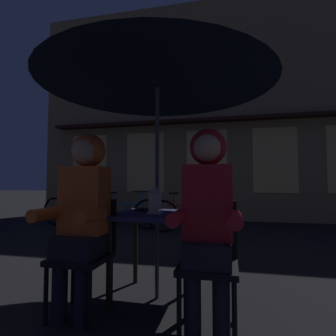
{
  "coord_description": "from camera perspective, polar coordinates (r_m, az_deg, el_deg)",
  "views": [
    {
      "loc": [
        0.63,
        -2.33,
        1.0
      ],
      "look_at": [
        0.0,
        0.44,
        1.16
      ],
      "focal_mm": 28.95,
      "sensor_mm": 36.0,
      "label": 1
    }
  ],
  "objects": [
    {
      "name": "ground_plane",
      "position": [
        2.62,
        -2.36,
        -25.73
      ],
      "size": [
        60.0,
        60.0,
        0.0
      ],
      "primitive_type": "plane",
      "color": "black"
    },
    {
      "name": "cafe_table",
      "position": [
        2.44,
        -2.32,
        -11.76
      ],
      "size": [
        0.72,
        0.72,
        0.74
      ],
      "color": "navy",
      "rests_on": "ground_plane"
    },
    {
      "name": "patio_umbrella",
      "position": [
        2.64,
        -2.25,
        20.41
      ],
      "size": [
        2.1,
        2.1,
        2.31
      ],
      "color": "#4C4C51",
      "rests_on": "ground_plane"
    },
    {
      "name": "lantern",
      "position": [
        2.35,
        -2.75,
        -6.63
      ],
      "size": [
        0.11,
        0.11,
        0.23
      ],
      "color": "white",
      "rests_on": "cafe_table"
    },
    {
      "name": "chair_left",
      "position": [
        2.31,
        -16.9,
        -15.87
      ],
      "size": [
        0.4,
        0.4,
        0.87
      ],
      "color": "black",
      "rests_on": "ground_plane"
    },
    {
      "name": "chair_right",
      "position": [
        2.03,
        8.57,
        -17.76
      ],
      "size": [
        0.4,
        0.4,
        0.87
      ],
      "color": "black",
      "rests_on": "ground_plane"
    },
    {
      "name": "person_left_hooded",
      "position": [
        2.21,
        -17.48,
        -7.09
      ],
      "size": [
        0.45,
        0.56,
        1.4
      ],
      "color": "black",
      "rests_on": "ground_plane"
    },
    {
      "name": "person_right_hooded",
      "position": [
        1.92,
        8.35,
        -7.82
      ],
      "size": [
        0.45,
        0.56,
        1.4
      ],
      "color": "black",
      "rests_on": "ground_plane"
    },
    {
      "name": "shopfront_building",
      "position": [
        8.03,
        8.24,
        11.9
      ],
      "size": [
        10.0,
        0.93,
        6.2
      ],
      "color": "#937A56",
      "rests_on": "ground_plane"
    },
    {
      "name": "bicycle_nearest",
      "position": [
        6.84,
        -19.92,
        -8.52
      ],
      "size": [
        1.66,
        0.36,
        0.84
      ],
      "color": "black",
      "rests_on": "ground_plane"
    },
    {
      "name": "bicycle_second",
      "position": [
        6.08,
        -9.12,
        -9.35
      ],
      "size": [
        1.66,
        0.35,
        0.84
      ],
      "color": "black",
      "rests_on": "ground_plane"
    },
    {
      "name": "bicycle_third",
      "position": [
        5.66,
        4.1,
        -9.84
      ],
      "size": [
        1.64,
        0.45,
        0.84
      ],
      "color": "black",
      "rests_on": "ground_plane"
    },
    {
      "name": "book",
      "position": [
        2.59,
        -4.42,
        -8.74
      ],
      "size": [
        0.21,
        0.15,
        0.02
      ],
      "primitive_type": "cube",
      "rotation": [
        0.0,
        0.0,
        -0.07
      ],
      "color": "black",
      "rests_on": "cafe_table"
    },
    {
      "name": "potted_plant",
      "position": [
        7.29,
        -14.05,
        -6.72
      ],
      "size": [
        0.6,
        0.6,
        0.92
      ],
      "color": "brown",
      "rests_on": "ground_plane"
    }
  ]
}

